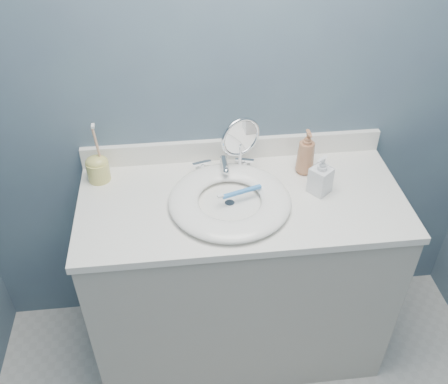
{
  "coord_description": "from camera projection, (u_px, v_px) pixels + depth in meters",
  "views": [
    {
      "loc": [
        -0.23,
        -0.44,
        2.07
      ],
      "look_at": [
        -0.07,
        0.94,
        0.94
      ],
      "focal_mm": 40.0,
      "sensor_mm": 36.0,
      "label": 1
    }
  ],
  "objects": [
    {
      "name": "backsplash",
      "position": [
        233.0,
        149.0,
        2.04
      ],
      "size": [
        1.22,
        0.02,
        0.09
      ],
      "primitive_type": "cube",
      "color": "white",
      "rests_on": "countertop"
    },
    {
      "name": "faucet",
      "position": [
        224.0,
        167.0,
        1.97
      ],
      "size": [
        0.25,
        0.13,
        0.07
      ],
      "color": "silver",
      "rests_on": "countertop"
    },
    {
      "name": "back_wall",
      "position": [
        234.0,
        86.0,
        1.87
      ],
      "size": [
        2.2,
        0.02,
        2.4
      ],
      "primitive_type": "cube",
      "color": "#495A6E",
      "rests_on": "ground"
    },
    {
      "name": "countertop",
      "position": [
        242.0,
        201.0,
        1.87
      ],
      "size": [
        1.22,
        0.57,
        0.03
      ],
      "primitive_type": "cube",
      "color": "white",
      "rests_on": "vanity_cabinet"
    },
    {
      "name": "soap_bottle_clear",
      "position": [
        321.0,
        175.0,
        1.84
      ],
      "size": [
        0.1,
        0.1,
        0.16
      ],
      "primitive_type": "imported",
      "rotation": [
        0.0,
        0.0,
        -0.89
      ],
      "color": "silver",
      "rests_on": "countertop"
    },
    {
      "name": "soap_bottle_amber",
      "position": [
        306.0,
        152.0,
        1.93
      ],
      "size": [
        0.07,
        0.08,
        0.19
      ],
      "primitive_type": "imported",
      "rotation": [
        0.0,
        0.0,
        0.03
      ],
      "color": "#AA6F4D",
      "rests_on": "countertop"
    },
    {
      "name": "makeup_mirror",
      "position": [
        240.0,
        143.0,
        1.91
      ],
      "size": [
        0.16,
        0.09,
        0.25
      ],
      "rotation": [
        0.0,
        0.0,
        0.38
      ],
      "color": "silver",
      "rests_on": "countertop"
    },
    {
      "name": "basin",
      "position": [
        230.0,
        200.0,
        1.82
      ],
      "size": [
        0.45,
        0.45,
        0.04
      ],
      "primitive_type": null,
      "color": "white",
      "rests_on": "countertop"
    },
    {
      "name": "toothbrush_holder",
      "position": [
        98.0,
        167.0,
        1.91
      ],
      "size": [
        0.09,
        0.09,
        0.25
      ],
      "rotation": [
        0.0,
        0.0,
        -0.43
      ],
      "color": "#CEC567",
      "rests_on": "countertop"
    },
    {
      "name": "toothbrush_lying",
      "position": [
        240.0,
        192.0,
        1.82
      ],
      "size": [
        0.17,
        0.07,
        0.02
      ],
      "rotation": [
        0.0,
        0.0,
        0.31
      ],
      "color": "#3B87D4",
      "rests_on": "basin"
    },
    {
      "name": "vanity_cabinet",
      "position": [
        240.0,
        279.0,
        2.15
      ],
      "size": [
        1.2,
        0.55,
        0.85
      ],
      "primitive_type": "cube",
      "color": "#AEAA9F",
      "rests_on": "ground"
    },
    {
      "name": "drain",
      "position": [
        230.0,
        203.0,
        1.83
      ],
      "size": [
        0.04,
        0.04,
        0.01
      ],
      "primitive_type": "cylinder",
      "color": "silver",
      "rests_on": "countertop"
    }
  ]
}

